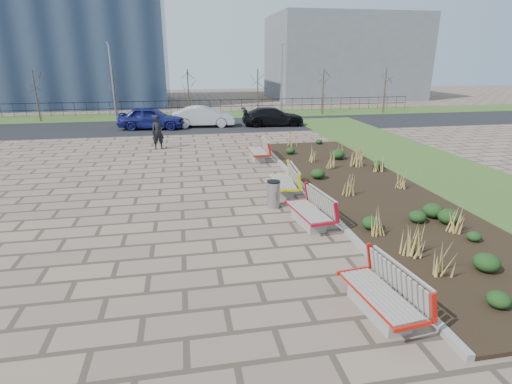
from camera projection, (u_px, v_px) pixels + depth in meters
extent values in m
plane|color=#7A6654|center=(218.00, 268.00, 9.85)|extent=(120.00, 120.00, 0.00)
cube|color=black|center=(366.00, 190.00, 15.57)|extent=(4.50, 18.00, 0.10)
cube|color=gray|center=(309.00, 192.00, 15.16)|extent=(0.16, 18.00, 0.15)
cube|color=#33511E|center=(474.00, 184.00, 16.40)|extent=(5.00, 38.00, 0.04)
cube|color=#33511E|center=(189.00, 115.00, 35.94)|extent=(80.00, 5.00, 0.04)
cube|color=black|center=(191.00, 126.00, 30.35)|extent=(80.00, 7.00, 0.02)
cylinder|color=#B2B2B7|center=(273.00, 195.00, 13.71)|extent=(0.44, 0.44, 0.93)
imported|color=black|center=(158.00, 132.00, 22.42)|extent=(0.79, 0.63, 1.90)
imported|color=navy|center=(151.00, 118.00, 28.83)|extent=(4.89, 2.51, 1.59)
imported|color=#B5B7BD|center=(204.00, 116.00, 29.84)|extent=(4.68, 1.92, 1.51)
imported|color=black|center=(273.00, 117.00, 30.29)|extent=(4.81, 2.20, 1.36)
cube|color=slate|center=(343.00, 57.00, 50.85)|extent=(18.00, 12.00, 10.00)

